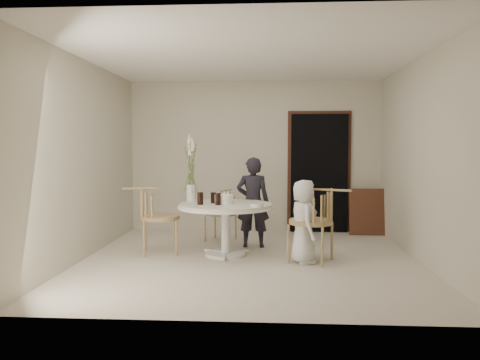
# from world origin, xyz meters

# --- Properties ---
(ground) EXTENTS (4.50, 4.50, 0.00)m
(ground) POSITION_xyz_m (0.00, 0.00, 0.00)
(ground) COLOR beige
(ground) RESTS_ON ground
(room_shell) EXTENTS (4.50, 4.50, 4.50)m
(room_shell) POSITION_xyz_m (0.00, 0.00, 1.62)
(room_shell) COLOR white
(room_shell) RESTS_ON ground
(doorway) EXTENTS (1.00, 0.10, 2.10)m
(doorway) POSITION_xyz_m (1.15, 2.19, 1.05)
(doorway) COLOR black
(doorway) RESTS_ON ground
(door_trim) EXTENTS (1.12, 0.03, 2.22)m
(door_trim) POSITION_xyz_m (1.15, 2.23, 1.11)
(door_trim) COLOR #57331E
(door_trim) RESTS_ON ground
(table) EXTENTS (1.33, 1.33, 0.73)m
(table) POSITION_xyz_m (-0.35, 0.25, 0.62)
(table) COLOR silver
(table) RESTS_ON ground
(picture_frame) EXTENTS (0.60, 0.18, 0.80)m
(picture_frame) POSITION_xyz_m (1.95, 1.95, 0.40)
(picture_frame) COLOR #57331E
(picture_frame) RESTS_ON ground
(chair_far) EXTENTS (0.55, 0.57, 0.82)m
(chair_far) POSITION_xyz_m (-0.49, 1.39, 0.53)
(chair_far) COLOR tan
(chair_far) RESTS_ON ground
(chair_right) EXTENTS (0.71, 0.69, 0.99)m
(chair_right) POSITION_xyz_m (0.93, -0.09, 0.64)
(chair_right) COLOR tan
(chair_right) RESTS_ON ground
(chair_left) EXTENTS (0.64, 0.60, 0.96)m
(chair_left) POSITION_xyz_m (-1.42, 0.30, 0.62)
(chair_left) COLOR tan
(chair_left) RESTS_ON ground
(girl) EXTENTS (0.50, 0.34, 1.37)m
(girl) POSITION_xyz_m (0.01, 0.83, 0.68)
(girl) COLOR black
(girl) RESTS_ON ground
(boy) EXTENTS (0.44, 0.59, 1.09)m
(boy) POSITION_xyz_m (0.71, -0.11, 0.55)
(boy) COLOR silver
(boy) RESTS_ON ground
(birthday_cake) EXTENTS (0.26, 0.26, 0.18)m
(birthday_cake) POSITION_xyz_m (-0.37, 0.24, 0.79)
(birthday_cake) COLOR white
(birthday_cake) RESTS_ON table
(cola_tumbler_a) EXTENTS (0.10, 0.10, 0.17)m
(cola_tumbler_a) POSITION_xyz_m (-0.68, 0.12, 0.82)
(cola_tumbler_a) COLOR black
(cola_tumbler_a) RESTS_ON table
(cola_tumbler_b) EXTENTS (0.10, 0.10, 0.16)m
(cola_tumbler_b) POSITION_xyz_m (-0.44, 0.10, 0.81)
(cola_tumbler_b) COLOR black
(cola_tumbler_b) RESTS_ON table
(cola_tumbler_c) EXTENTS (0.08, 0.08, 0.13)m
(cola_tumbler_c) POSITION_xyz_m (-0.70, 0.16, 0.80)
(cola_tumbler_c) COLOR black
(cola_tumbler_c) RESTS_ON table
(cola_tumbler_d) EXTENTS (0.09, 0.09, 0.15)m
(cola_tumbler_d) POSITION_xyz_m (-0.53, 0.29, 0.81)
(cola_tumbler_d) COLOR black
(cola_tumbler_d) RESTS_ON table
(plate_stack) EXTENTS (0.20, 0.20, 0.05)m
(plate_stack) POSITION_xyz_m (0.09, -0.08, 0.75)
(plate_stack) COLOR silver
(plate_stack) RESTS_ON table
(flower_vase) EXTENTS (0.13, 0.13, 0.99)m
(flower_vase) POSITION_xyz_m (-0.86, 0.45, 1.20)
(flower_vase) COLOR silver
(flower_vase) RESTS_ON table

